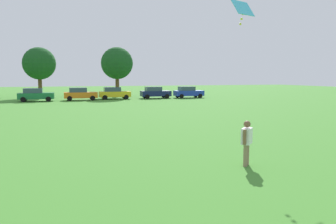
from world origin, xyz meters
name	(u,v)px	position (x,y,z in m)	size (l,w,h in m)	color
ground_plane	(81,113)	(0.00, 30.00, 0.00)	(160.00, 160.00, 0.00)	#42842D
adult_bystander	(247,139)	(4.87, 10.88, 0.95)	(0.58, 0.58, 1.61)	#8C7259
kite	(243,10)	(6.32, 13.87, 6.05)	(1.18, 0.83, 1.08)	#3FBFE5
parked_car_green_0	(36,95)	(-4.98, 45.09, 0.86)	(4.30, 2.02, 1.68)	#196B38
parked_car_orange_1	(80,94)	(0.52, 45.42, 0.86)	(4.30, 2.02, 1.68)	orange
parked_car_yellow_2	(114,93)	(5.14, 46.12, 0.86)	(4.30, 2.02, 1.68)	yellow
parked_car_navy_3	(155,92)	(11.06, 46.09, 0.86)	(4.30, 2.02, 1.68)	#141E4C
parked_car_blue_4	(188,92)	(16.04, 45.65, 0.86)	(4.30, 2.02, 1.68)	#1E38AD
tree_center	(39,64)	(-4.99, 53.16, 5.07)	(4.82, 4.82, 7.51)	brown
tree_far_right	(117,63)	(6.37, 51.23, 5.18)	(4.92, 4.92, 7.67)	brown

